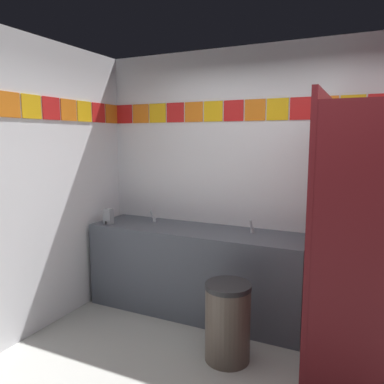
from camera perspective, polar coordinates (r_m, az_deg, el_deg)
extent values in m
cube|color=silver|center=(3.77, 14.26, 1.19)|extent=(3.94, 0.08, 2.66)
cube|color=red|center=(4.46, -10.20, 11.53)|extent=(0.21, 0.01, 0.21)
cube|color=orange|center=(4.33, -7.79, 11.68)|extent=(0.21, 0.01, 0.21)
cube|color=yellow|center=(4.22, -5.24, 11.81)|extent=(0.21, 0.01, 0.21)
cube|color=red|center=(4.11, -2.56, 11.93)|extent=(0.21, 0.01, 0.21)
cube|color=orange|center=(4.01, 0.27, 12.03)|extent=(0.21, 0.01, 0.21)
cube|color=yellow|center=(3.93, 3.23, 12.11)|extent=(0.21, 0.01, 0.21)
cube|color=red|center=(3.85, 6.31, 12.15)|extent=(0.21, 0.01, 0.21)
cube|color=orange|center=(3.78, 9.52, 12.16)|extent=(0.21, 0.01, 0.21)
cube|color=yellow|center=(3.73, 12.83, 12.13)|extent=(0.21, 0.01, 0.21)
cube|color=red|center=(3.69, 16.22, 12.06)|extent=(0.21, 0.01, 0.21)
cube|color=orange|center=(3.66, 19.68, 11.94)|extent=(0.21, 0.01, 0.21)
cube|color=yellow|center=(3.64, 23.17, 11.78)|extent=(0.21, 0.01, 0.21)
cube|color=red|center=(3.64, 26.69, 11.58)|extent=(0.21, 0.01, 0.21)
cube|color=silver|center=(3.45, -27.13, -0.08)|extent=(0.08, 3.12, 2.66)
cube|color=orange|center=(3.46, -25.95, 11.84)|extent=(0.01, 0.21, 0.21)
cube|color=yellow|center=(3.61, -23.14, 11.82)|extent=(0.01, 0.21, 0.21)
cube|color=red|center=(3.76, -20.55, 11.78)|extent=(0.01, 0.21, 0.21)
cube|color=orange|center=(3.92, -18.18, 11.73)|extent=(0.01, 0.21, 0.21)
cube|color=yellow|center=(4.09, -15.99, 11.66)|extent=(0.01, 0.21, 0.21)
cube|color=red|center=(4.26, -13.97, 11.58)|extent=(0.01, 0.21, 0.21)
cube|color=orange|center=(4.43, -12.11, 11.49)|extent=(0.01, 0.21, 0.21)
cube|color=#4C515B|center=(3.90, 0.57, -11.84)|extent=(2.20, 0.61, 0.87)
cube|color=#4C515B|center=(4.04, 2.31, -5.31)|extent=(2.20, 0.03, 0.08)
cylinder|color=silver|center=(4.02, -6.76, -5.66)|extent=(0.34, 0.34, 0.10)
cylinder|color=silver|center=(3.57, 8.46, -7.45)|extent=(0.34, 0.34, 0.10)
cylinder|color=silver|center=(4.12, -5.74, -4.17)|extent=(0.04, 0.04, 0.05)
cylinder|color=silver|center=(4.06, -6.12, -3.34)|extent=(0.02, 0.06, 0.09)
cylinder|color=silver|center=(3.68, 9.13, -5.70)|extent=(0.04, 0.04, 0.05)
cylinder|color=silver|center=(3.62, 8.93, -4.80)|extent=(0.02, 0.06, 0.09)
cube|color=gray|center=(4.08, -12.56, -3.64)|extent=(0.09, 0.07, 0.16)
cylinder|color=black|center=(4.06, -12.92, -4.58)|extent=(0.02, 0.02, 0.03)
cube|color=maroon|center=(3.06, 18.92, -6.14)|extent=(0.04, 1.35, 2.07)
cylinder|color=silver|center=(2.40, 17.70, -7.42)|extent=(0.02, 0.02, 0.10)
cylinder|color=brown|center=(3.19, 5.43, -19.32)|extent=(0.36, 0.36, 0.60)
cylinder|color=#262628|center=(3.06, 5.51, -14.01)|extent=(0.37, 0.37, 0.04)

